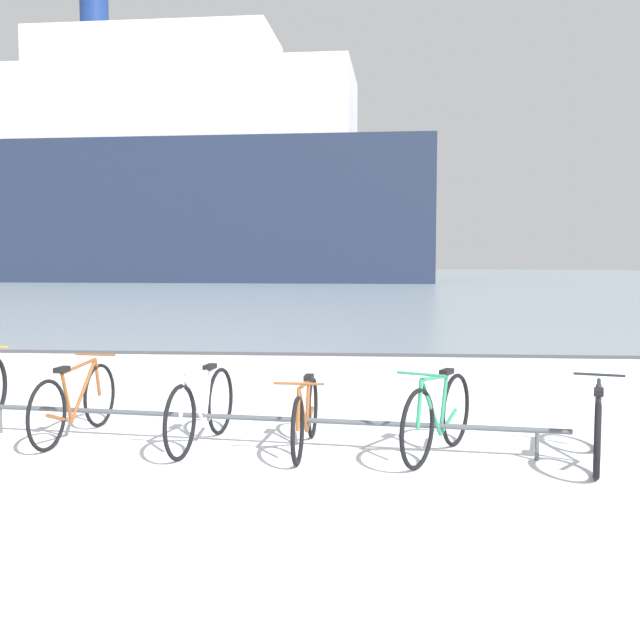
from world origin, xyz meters
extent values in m
cube|color=gray|center=(0.00, 65.00, -0.04)|extent=(80.00, 110.00, 0.08)
cube|color=#47474C|center=(0.00, 10.00, -0.02)|extent=(80.00, 0.50, 0.05)
cylinder|color=#4C5156|center=(-0.55, 2.98, 0.28)|extent=(6.05, 0.80, 0.05)
cylinder|color=#4C5156|center=(-3.26, 3.31, 0.14)|extent=(0.04, 0.04, 0.28)
cylinder|color=#4C5156|center=(2.17, 2.64, 0.14)|extent=(0.04, 0.04, 0.28)
torus|color=black|center=(-2.32, 3.69, 0.35)|extent=(0.11, 0.69, 0.69)
torus|color=black|center=(-2.44, 2.63, 0.35)|extent=(0.11, 0.69, 0.69)
cylinder|color=brown|center=(-2.36, 3.35, 0.47)|extent=(0.10, 0.56, 0.59)
cylinder|color=brown|center=(-2.40, 3.00, 0.45)|extent=(0.06, 0.20, 0.53)
cylinder|color=brown|center=(-2.37, 3.27, 0.73)|extent=(0.11, 0.70, 0.09)
cylinder|color=brown|center=(-2.41, 2.86, 0.27)|extent=(0.09, 0.47, 0.19)
cylinder|color=brown|center=(-2.33, 3.65, 0.55)|extent=(0.05, 0.12, 0.42)
cube|color=black|center=(-2.41, 2.92, 0.75)|extent=(0.10, 0.21, 0.05)
cylinder|color=brown|center=(-2.33, 3.61, 0.81)|extent=(0.46, 0.07, 0.02)
torus|color=black|center=(-1.08, 2.41, 0.35)|extent=(0.14, 0.70, 0.70)
torus|color=black|center=(-0.93, 3.44, 0.35)|extent=(0.14, 0.70, 0.70)
cylinder|color=silver|center=(-1.03, 2.74, 0.48)|extent=(0.12, 0.55, 0.60)
cylinder|color=silver|center=(-0.98, 3.08, 0.45)|extent=(0.06, 0.19, 0.53)
cylinder|color=silver|center=(-1.02, 2.82, 0.74)|extent=(0.14, 0.68, 0.09)
cylinder|color=silver|center=(-0.96, 3.22, 0.27)|extent=(0.10, 0.46, 0.19)
cylinder|color=silver|center=(-1.08, 2.45, 0.56)|extent=(0.05, 0.12, 0.42)
cube|color=black|center=(-0.97, 3.16, 0.75)|extent=(0.11, 0.21, 0.05)
cylinder|color=silver|center=(-1.07, 2.49, 0.81)|extent=(0.46, 0.09, 0.02)
torus|color=black|center=(0.01, 2.32, 0.31)|extent=(0.06, 0.62, 0.62)
torus|color=black|center=(0.05, 3.37, 0.31)|extent=(0.06, 0.62, 0.62)
cylinder|color=brown|center=(0.02, 2.66, 0.42)|extent=(0.06, 0.55, 0.53)
cylinder|color=brown|center=(0.03, 3.00, 0.40)|extent=(0.04, 0.19, 0.47)
cylinder|color=brown|center=(0.02, 2.74, 0.65)|extent=(0.06, 0.69, 0.08)
cylinder|color=brown|center=(0.04, 3.15, 0.24)|extent=(0.05, 0.46, 0.17)
cylinder|color=brown|center=(0.01, 2.36, 0.49)|extent=(0.04, 0.12, 0.37)
cube|color=black|center=(0.04, 3.08, 0.67)|extent=(0.09, 0.20, 0.05)
cylinder|color=brown|center=(0.01, 2.40, 0.72)|extent=(0.46, 0.04, 0.02)
torus|color=black|center=(1.07, 2.28, 0.36)|extent=(0.35, 0.66, 0.72)
torus|color=black|center=(1.48, 3.13, 0.36)|extent=(0.35, 0.66, 0.72)
cylinder|color=#2D8C60|center=(1.20, 2.55, 0.49)|extent=(0.25, 0.47, 0.61)
cylinder|color=#2D8C60|center=(1.34, 2.83, 0.46)|extent=(0.11, 0.18, 0.54)
cylinder|color=#2D8C60|center=(1.23, 2.62, 0.76)|extent=(0.30, 0.57, 0.09)
cylinder|color=#2D8C60|center=(1.40, 2.95, 0.28)|extent=(0.22, 0.39, 0.19)
cylinder|color=#2D8C60|center=(1.08, 2.31, 0.57)|extent=(0.08, 0.11, 0.43)
cube|color=black|center=(1.37, 2.90, 0.77)|extent=(0.16, 0.21, 0.05)
cylinder|color=#2D8C60|center=(1.10, 2.34, 0.83)|extent=(0.42, 0.22, 0.02)
torus|color=black|center=(2.83, 3.05, 0.33)|extent=(0.23, 0.64, 0.65)
torus|color=black|center=(2.55, 2.10, 0.33)|extent=(0.23, 0.64, 0.65)
cylinder|color=#1E2328|center=(2.74, 2.74, 0.44)|extent=(0.18, 0.51, 0.54)
cylinder|color=#1E2328|center=(2.65, 2.43, 0.42)|extent=(0.09, 0.19, 0.48)
cylinder|color=#1E2328|center=(2.71, 2.67, 0.67)|extent=(0.22, 0.63, 0.08)
cylinder|color=#1E2328|center=(2.61, 2.30, 0.25)|extent=(0.16, 0.43, 0.18)
cylinder|color=#1E2328|center=(2.82, 3.02, 0.51)|extent=(0.07, 0.12, 0.38)
cube|color=black|center=(2.62, 2.36, 0.69)|extent=(0.13, 0.21, 0.05)
cylinder|color=#1E2328|center=(2.81, 2.98, 0.75)|extent=(0.45, 0.15, 0.02)
cube|color=#232D47|center=(-16.09, 56.67, 5.40)|extent=(42.80, 14.12, 10.79)
cube|color=white|center=(-17.15, 56.71, 13.76)|extent=(32.15, 11.86, 5.93)
cube|color=white|center=(-17.15, 56.71, 18.24)|extent=(19.37, 9.52, 3.02)
cylinder|color=navy|center=(-22.44, 56.89, 22.17)|extent=(2.28, 2.28, 4.86)
camera|label=1|loc=(0.70, -4.18, 1.85)|focal=41.89mm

